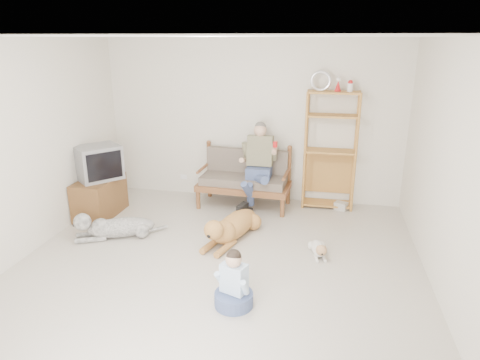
% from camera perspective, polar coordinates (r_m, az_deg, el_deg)
% --- Properties ---
extents(floor, '(5.50, 5.50, 0.00)m').
position_cam_1_polar(floor, '(5.19, -3.68, -12.77)').
color(floor, silver).
rests_on(floor, ground).
extents(ceiling, '(5.50, 5.50, 0.00)m').
position_cam_1_polar(ceiling, '(4.45, -4.42, 18.54)').
color(ceiling, silver).
rests_on(ceiling, ground).
extents(wall_back, '(5.00, 0.00, 5.00)m').
position_cam_1_polar(wall_back, '(7.26, 1.67, 7.79)').
color(wall_back, beige).
rests_on(wall_back, ground).
extents(wall_front, '(5.00, 0.00, 5.00)m').
position_cam_1_polar(wall_front, '(2.35, -22.55, -17.78)').
color(wall_front, beige).
rests_on(wall_front, ground).
extents(wall_left, '(0.00, 5.50, 5.50)m').
position_cam_1_polar(wall_left, '(5.81, -28.62, 2.82)').
color(wall_left, beige).
rests_on(wall_left, ground).
extents(wall_right, '(0.00, 5.50, 5.50)m').
position_cam_1_polar(wall_right, '(4.68, 27.04, -0.25)').
color(wall_right, beige).
rests_on(wall_right, ground).
extents(loveseat, '(1.54, 0.79, 0.95)m').
position_cam_1_polar(loveseat, '(7.11, 0.61, 0.38)').
color(loveseat, brown).
rests_on(loveseat, ground).
extents(man, '(0.54, 0.77, 1.25)m').
position_cam_1_polar(man, '(6.82, 2.19, 1.05)').
color(man, '#475582').
rests_on(man, loveseat).
extents(etagere, '(0.85, 0.37, 2.22)m').
position_cam_1_polar(etagere, '(7.05, 11.91, 3.99)').
color(etagere, '#C6843E').
rests_on(etagere, ground).
extents(book_stack, '(0.24, 0.21, 0.13)m').
position_cam_1_polar(book_stack, '(7.23, 13.31, -3.39)').
color(book_stack, beige).
rests_on(book_stack, ground).
extents(tv_stand, '(0.52, 0.91, 0.60)m').
position_cam_1_polar(tv_stand, '(7.11, -18.23, -2.17)').
color(tv_stand, brown).
rests_on(tv_stand, ground).
extents(crt_tv, '(0.79, 0.80, 0.52)m').
position_cam_1_polar(crt_tv, '(6.95, -18.34, 2.23)').
color(crt_tv, slate).
rests_on(crt_tv, tv_stand).
extents(wall_outlet, '(0.12, 0.02, 0.08)m').
position_cam_1_polar(wall_outlet, '(7.80, -7.51, 0.44)').
color(wall_outlet, white).
rests_on(wall_outlet, ground).
extents(golden_retriever, '(0.66, 1.47, 0.46)m').
position_cam_1_polar(golden_retriever, '(5.98, -1.21, -6.30)').
color(golden_retriever, '#B8833F').
rests_on(golden_retriever, ground).
extents(shaggy_dog, '(1.22, 0.70, 0.40)m').
position_cam_1_polar(shaggy_dog, '(6.31, -16.62, -6.00)').
color(shaggy_dog, silver).
rests_on(shaggy_dog, ground).
extents(terrier, '(0.24, 0.58, 0.22)m').
position_cam_1_polar(terrier, '(5.69, 10.48, -9.05)').
color(terrier, white).
rests_on(terrier, ground).
extents(child, '(0.41, 0.41, 0.65)m').
position_cam_1_polar(child, '(4.59, -0.82, -13.91)').
color(child, '#475582').
rests_on(child, ground).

